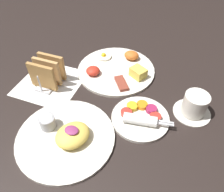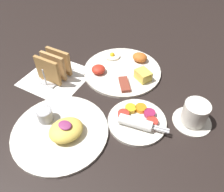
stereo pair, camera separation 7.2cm
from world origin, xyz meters
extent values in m
plane|color=black|center=(0.00, 0.00, 0.00)|extent=(3.00, 3.00, 0.00)
cube|color=white|center=(-0.18, 0.06, 0.00)|extent=(0.22, 0.22, 0.00)
cylinder|color=silver|center=(0.02, 0.22, 0.01)|extent=(0.30, 0.30, 0.01)
cube|color=#E5C64C|center=(0.11, 0.20, 0.03)|extent=(0.07, 0.07, 0.04)
ellipsoid|color=#C66023|center=(0.06, 0.30, 0.03)|extent=(0.06, 0.05, 0.03)
cylinder|color=#F4EACC|center=(-0.05, 0.27, 0.01)|extent=(0.06, 0.06, 0.01)
sphere|color=yellow|center=(-0.05, 0.27, 0.02)|extent=(0.02, 0.02, 0.02)
ellipsoid|color=red|center=(-0.05, 0.16, 0.02)|extent=(0.05, 0.05, 0.03)
cube|color=brown|center=(0.07, 0.14, 0.02)|extent=(0.07, 0.08, 0.01)
cylinder|color=silver|center=(0.18, 0.01, 0.01)|extent=(0.18, 0.18, 0.01)
cylinder|color=red|center=(0.22, 0.02, 0.02)|extent=(0.04, 0.04, 0.01)
cylinder|color=#99234C|center=(0.20, 0.05, 0.02)|extent=(0.04, 0.04, 0.01)
cylinder|color=orange|center=(0.17, 0.06, 0.02)|extent=(0.04, 0.04, 0.01)
cylinder|color=gold|center=(0.14, 0.04, 0.02)|extent=(0.04, 0.04, 0.01)
cylinder|color=red|center=(0.13, 0.01, 0.02)|extent=(0.04, 0.04, 0.01)
cylinder|color=white|center=(0.18, -0.01, 0.03)|extent=(0.10, 0.05, 0.03)
cube|color=silver|center=(0.25, 0.01, 0.03)|extent=(0.05, 0.01, 0.00)
cube|color=silver|center=(0.26, 0.00, 0.03)|extent=(0.05, 0.01, 0.00)
cylinder|color=silver|center=(-0.01, -0.13, 0.01)|extent=(0.29, 0.29, 0.01)
ellipsoid|color=#EAC651|center=(0.02, -0.13, 0.03)|extent=(0.13, 0.13, 0.04)
ellipsoid|color=#8C3366|center=(0.02, -0.13, 0.05)|extent=(0.04, 0.03, 0.01)
cylinder|color=#99999E|center=(-0.07, -0.12, 0.03)|extent=(0.05, 0.05, 0.04)
cylinder|color=white|center=(-0.07, -0.12, 0.05)|extent=(0.04, 0.04, 0.01)
cube|color=#B7B7BC|center=(-0.18, 0.06, 0.01)|extent=(0.06, 0.12, 0.01)
cube|color=#A67840|center=(-0.18, 0.03, 0.06)|extent=(0.10, 0.01, 0.10)
cube|color=tan|center=(-0.18, 0.06, 0.06)|extent=(0.10, 0.01, 0.10)
cube|color=#AC7E46|center=(-0.18, 0.09, 0.06)|extent=(0.10, 0.01, 0.10)
cylinder|color=#B7B7BC|center=(-0.18, 0.01, 0.04)|extent=(0.01, 0.01, 0.07)
cylinder|color=#B7B7BC|center=(-0.18, 0.12, 0.04)|extent=(0.01, 0.01, 0.07)
cylinder|color=silver|center=(0.33, 0.10, 0.00)|extent=(0.12, 0.12, 0.01)
cylinder|color=silver|center=(0.33, 0.10, 0.04)|extent=(0.08, 0.08, 0.07)
cylinder|color=#381E0F|center=(0.33, 0.10, 0.07)|extent=(0.06, 0.06, 0.01)
camera|label=1|loc=(0.25, -0.43, 0.55)|focal=35.00mm
camera|label=2|loc=(0.31, -0.40, 0.55)|focal=35.00mm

